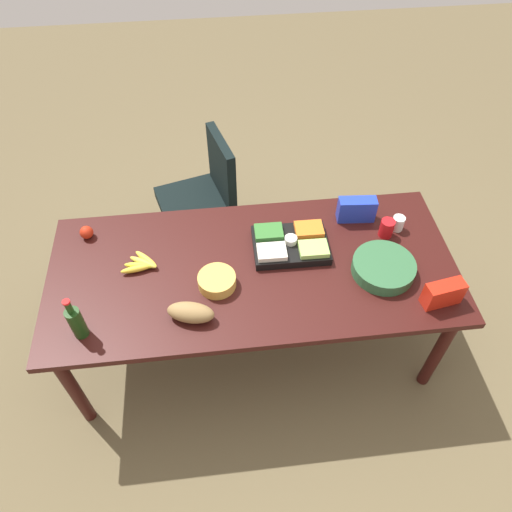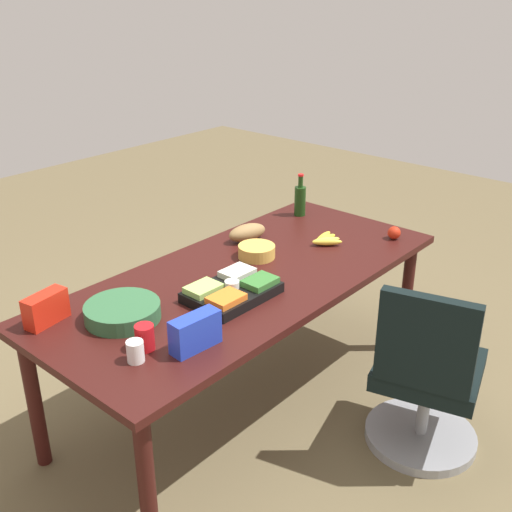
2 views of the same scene
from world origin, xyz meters
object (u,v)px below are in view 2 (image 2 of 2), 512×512
object	(u,v)px
wine_bottle	(300,200)
chip_bowl	(257,251)
banana_bunch	(325,239)
bread_loaf	(247,233)
red_solo_cup	(145,337)
conference_table	(246,287)
veggie_tray	(232,290)
paper_cup	(135,351)
chip_bag_blue	(195,332)
chip_bag_red	(46,308)
apple_red	(394,233)
office_chair	(425,387)
salad_bowl	(123,312)

from	to	relation	value
wine_bottle	chip_bowl	bearing A→B (deg)	-161.78
banana_bunch	bread_loaf	xyz separation A→B (m)	(-0.26, 0.37, 0.03)
chip_bowl	red_solo_cup	bearing A→B (deg)	-165.47
conference_table	banana_bunch	xyz separation A→B (m)	(0.61, -0.07, 0.10)
veggie_tray	paper_cup	world-z (taller)	paper_cup
conference_table	veggie_tray	size ratio (longest dim) A/B	5.27
chip_bag_blue	chip_bag_red	world-z (taller)	chip_bag_blue
wine_bottle	chip_bowl	size ratio (longest dim) A/B	1.35
conference_table	apple_red	xyz separation A→B (m)	(0.93, -0.33, 0.11)
office_chair	wine_bottle	bearing A→B (deg)	63.92
red_solo_cup	chip_bag_blue	xyz separation A→B (m)	(0.14, -0.15, 0.02)
conference_table	wine_bottle	xyz separation A→B (m)	(0.88, 0.32, 0.18)
bread_loaf	paper_cup	distance (m)	1.31
chip_bowl	office_chair	bearing A→B (deg)	-86.01
office_chair	chip_bowl	world-z (taller)	office_chair
red_solo_cup	banana_bunch	world-z (taller)	red_solo_cup
salad_bowl	bread_loaf	bearing A→B (deg)	10.06
wine_bottle	paper_cup	size ratio (longest dim) A/B	3.03
banana_bunch	office_chair	bearing A→B (deg)	-111.41
office_chair	salad_bowl	xyz separation A→B (m)	(-0.97, 1.03, 0.45)
veggie_tray	paper_cup	size ratio (longest dim) A/B	4.72
red_solo_cup	apple_red	bearing A→B (deg)	-5.90
red_solo_cup	wine_bottle	bearing A→B (deg)	16.04
apple_red	banana_bunch	world-z (taller)	apple_red
office_chair	bread_loaf	size ratio (longest dim) A/B	3.88
salad_bowl	wine_bottle	bearing A→B (deg)	7.68
apple_red	red_solo_cup	xyz separation A→B (m)	(-1.72, 0.18, 0.02)
paper_cup	banana_bunch	bearing A→B (deg)	4.87
apple_red	bread_loaf	distance (m)	0.86
red_solo_cup	banana_bunch	bearing A→B (deg)	3.50
office_chair	banana_bunch	size ratio (longest dim) A/B	4.48
conference_table	office_chair	bearing A→B (deg)	-73.47
office_chair	veggie_tray	world-z (taller)	office_chair
office_chair	bread_loaf	distance (m)	1.30
veggie_tray	wine_bottle	xyz separation A→B (m)	(1.11, 0.44, 0.07)
salad_bowl	chip_bag_red	world-z (taller)	chip_bag_red
chip_bag_blue	chip_bag_red	distance (m)	0.71
office_chair	chip_bag_blue	distance (m)	1.21
office_chair	red_solo_cup	world-z (taller)	office_chair
red_solo_cup	paper_cup	size ratio (longest dim) A/B	1.22
conference_table	paper_cup	size ratio (longest dim) A/B	24.87
apple_red	chip_bag_red	xyz separation A→B (m)	(-1.86, 0.67, 0.03)
banana_bunch	chip_bag_red	bearing A→B (deg)	165.13
veggie_tray	chip_bowl	size ratio (longest dim) A/B	2.11
chip_bowl	paper_cup	xyz separation A→B (m)	(-1.07, -0.30, 0.01)
bread_loaf	conference_table	bearing A→B (deg)	-139.26
apple_red	veggie_tray	distance (m)	1.17
wine_bottle	chip_bowl	distance (m)	0.72
chip_bowl	chip_bag_blue	bearing A→B (deg)	-154.39
chip_bowl	paper_cup	distance (m)	1.11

